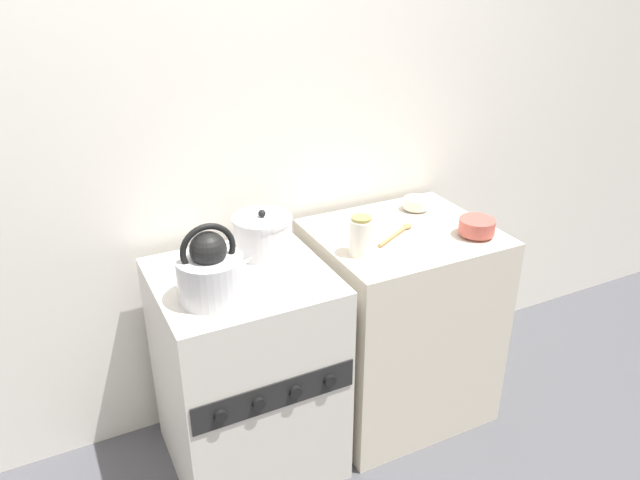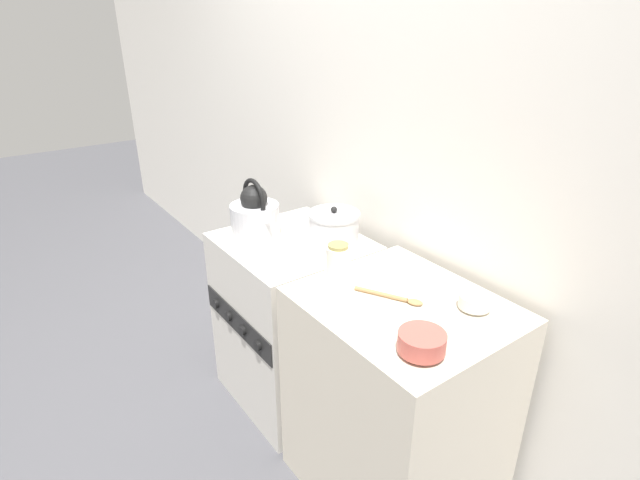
{
  "view_description": "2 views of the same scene",
  "coord_description": "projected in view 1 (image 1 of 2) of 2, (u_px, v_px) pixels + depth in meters",
  "views": [
    {
      "loc": [
        -0.61,
        -1.55,
        1.92
      ],
      "look_at": [
        0.33,
        0.32,
        0.9
      ],
      "focal_mm": 35.0,
      "sensor_mm": 36.0,
      "label": 1
    },
    {
      "loc": [
        1.71,
        -0.79,
        1.77
      ],
      "look_at": [
        0.23,
        0.28,
        0.93
      ],
      "focal_mm": 28.0,
      "sensor_mm": 36.0,
      "label": 2
    }
  ],
  "objects": [
    {
      "name": "wall_back",
      "position": [
        200.0,
        135.0,
        2.33
      ],
      "size": [
        7.0,
        0.06,
        2.5
      ],
      "color": "silver",
      "rests_on": "ground_plane"
    },
    {
      "name": "counter",
      "position": [
        399.0,
        323.0,
        2.67
      ],
      "size": [
        0.7,
        0.6,
        0.86
      ],
      "color": "beige",
      "rests_on": "ground_plane"
    },
    {
      "name": "stove",
      "position": [
        247.0,
        371.0,
        2.38
      ],
      "size": [
        0.61,
        0.61,
        0.84
      ],
      "color": "beige",
      "rests_on": "ground_plane"
    },
    {
      "name": "kettle",
      "position": [
        211.0,
        271.0,
        2.01
      ],
      "size": [
        0.27,
        0.22,
        0.27
      ],
      "color": "silver",
      "rests_on": "stove"
    },
    {
      "name": "storage_jar",
      "position": [
        361.0,
        236.0,
        2.27
      ],
      "size": [
        0.09,
        0.09,
        0.15
      ],
      "color": "silver",
      "rests_on": "counter"
    },
    {
      "name": "cooking_pot",
      "position": [
        263.0,
        235.0,
        2.32
      ],
      "size": [
        0.22,
        0.22,
        0.17
      ],
      "color": "silver",
      "rests_on": "stove"
    },
    {
      "name": "enamel_bowl",
      "position": [
        477.0,
        226.0,
        2.42
      ],
      "size": [
        0.14,
        0.14,
        0.07
      ],
      "color": "#B75147",
      "rests_on": "counter"
    },
    {
      "name": "small_ceramic_bowl",
      "position": [
        416.0,
        203.0,
        2.66
      ],
      "size": [
        0.11,
        0.11,
        0.05
      ],
      "color": "beige",
      "rests_on": "counter"
    },
    {
      "name": "wooden_spoon",
      "position": [
        398.0,
        233.0,
        2.45
      ],
      "size": [
        0.23,
        0.14,
        0.02
      ],
      "color": "#A37A4C",
      "rests_on": "counter"
    }
  ]
}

